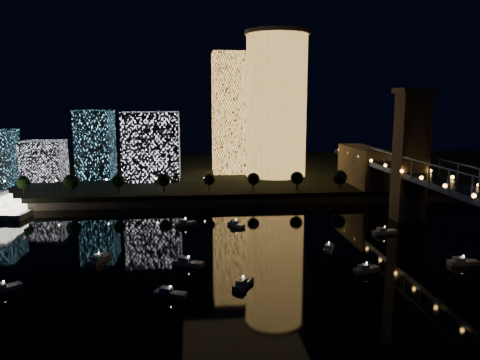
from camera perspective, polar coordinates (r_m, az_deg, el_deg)
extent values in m
plane|color=black|center=(127.88, 2.22, -11.19)|extent=(520.00, 520.00, 0.00)
cube|color=black|center=(282.08, -2.23, 0.95)|extent=(420.00, 160.00, 5.00)
cube|color=#6B5E4C|center=(205.75, -0.91, -2.64)|extent=(420.00, 6.00, 3.00)
cylinder|color=#FFB351|center=(252.14, 4.44, 8.89)|extent=(32.00, 32.00, 73.92)
cylinder|color=#6B5E4C|center=(254.42, 4.56, 17.47)|extent=(34.00, 34.00, 2.00)
cube|color=#FFB351|center=(263.80, -1.09, 8.13)|extent=(20.83, 20.83, 66.28)
cube|color=silver|center=(245.12, -10.70, 4.12)|extent=(28.10, 23.77, 34.58)
cube|color=#5CCCF9|center=(258.70, -17.20, 4.23)|extent=(17.67, 22.97, 35.34)
cube|color=silver|center=(259.51, -22.80, 2.22)|extent=(20.08, 18.26, 20.08)
cube|color=#6B5E4C|center=(188.28, 20.08, 2.55)|extent=(11.00, 9.00, 48.00)
cube|color=#6B5E4C|center=(187.05, 20.54, 10.17)|extent=(13.00, 11.00, 2.00)
cube|color=navy|center=(142.45, 26.96, 0.33)|extent=(0.50, 150.00, 0.50)
cube|color=#6B5E4C|center=(235.53, 14.67, 1.10)|extent=(12.00, 40.00, 23.00)
cube|color=navy|center=(153.07, 24.46, -0.22)|extent=(0.50, 0.50, 7.00)
cube|color=navy|center=(173.95, 20.53, 1.14)|extent=(0.50, 0.50, 7.00)
cube|color=navy|center=(195.55, 17.46, 2.20)|extent=(0.50, 0.50, 7.00)
sphere|color=#FFA238|center=(143.03, 26.63, -1.72)|extent=(1.20, 1.20, 1.20)
sphere|color=#FFA238|center=(182.00, 19.12, 1.04)|extent=(1.20, 1.20, 1.20)
sphere|color=#FFA238|center=(223.25, 14.32, 2.80)|extent=(1.20, 1.20, 1.20)
cube|color=silver|center=(171.37, -0.48, -5.50)|extent=(6.06, 7.26, 1.20)
cube|color=silver|center=(171.88, -0.71, -5.07)|extent=(3.00, 3.16, 1.00)
sphere|color=white|center=(170.85, -0.48, -4.85)|extent=(0.36, 0.36, 0.36)
cube|color=silver|center=(147.22, 25.54, -9.07)|extent=(8.41, 2.83, 1.20)
cube|color=silver|center=(146.27, 25.14, -8.71)|extent=(2.97, 2.23, 1.00)
sphere|color=white|center=(146.61, 25.60, -8.33)|extent=(0.36, 0.36, 0.36)
cube|color=silver|center=(147.48, 10.75, -8.23)|extent=(5.26, 7.76, 1.20)
cube|color=silver|center=(146.09, 10.70, -7.95)|extent=(2.84, 3.17, 1.00)
sphere|color=white|center=(146.88, 10.78, -7.48)|extent=(0.36, 0.36, 0.36)
cube|color=silver|center=(114.19, -8.46, -13.62)|extent=(8.06, 5.13, 1.20)
cube|color=silver|center=(114.21, -9.01, -13.03)|extent=(3.24, 2.85, 1.00)
sphere|color=white|center=(113.41, -8.48, -12.70)|extent=(0.36, 0.36, 0.36)
cube|color=silver|center=(129.13, -26.81, -11.78)|extent=(7.72, 7.58, 1.20)
sphere|color=white|center=(128.45, -26.88, -10.95)|extent=(0.36, 0.36, 0.36)
cube|color=silver|center=(169.95, 17.22, -6.08)|extent=(8.81, 4.15, 1.20)
cube|color=silver|center=(168.98, 16.87, -5.76)|extent=(3.30, 2.69, 1.00)
sphere|color=white|center=(169.43, 17.25, -5.43)|extent=(0.36, 0.36, 0.36)
cube|color=silver|center=(133.52, -6.28, -10.05)|extent=(9.07, 6.38, 1.20)
cube|color=silver|center=(133.72, -6.80, -9.53)|extent=(3.75, 3.39, 1.00)
sphere|color=white|center=(132.85, -6.29, -9.23)|extent=(0.36, 0.36, 0.36)
cube|color=silver|center=(118.76, 0.39, -12.57)|extent=(6.05, 7.79, 1.20)
cube|color=silver|center=(117.38, 0.14, -12.26)|extent=(3.08, 3.31, 1.00)
sphere|color=white|center=(118.01, 0.39, -11.67)|extent=(0.36, 0.36, 0.36)
cube|color=silver|center=(141.66, -16.80, -9.24)|extent=(5.56, 9.54, 1.20)
cube|color=silver|center=(140.19, -17.09, -8.98)|extent=(3.23, 3.75, 1.00)
sphere|color=white|center=(141.04, -16.84, -8.47)|extent=(0.36, 0.36, 0.36)
cube|color=silver|center=(132.38, 15.16, -10.52)|extent=(7.66, 4.78, 1.20)
cube|color=silver|center=(131.31, 14.82, -10.16)|extent=(3.06, 2.68, 1.00)
sphere|color=white|center=(131.71, 15.20, -9.70)|extent=(0.36, 0.36, 0.36)
cube|color=silver|center=(174.52, -6.66, -5.28)|extent=(8.30, 4.79, 1.20)
cube|color=silver|center=(173.92, -7.04, -4.97)|extent=(3.26, 2.79, 1.00)
sphere|color=white|center=(174.01, -6.67, -4.65)|extent=(0.36, 0.36, 0.36)
cylinder|color=black|center=(222.30, -24.85, -1.18)|extent=(0.70, 0.70, 4.00)
sphere|color=black|center=(221.72, -24.92, -0.29)|extent=(5.69, 5.69, 5.69)
cylinder|color=black|center=(216.53, -19.85, -1.12)|extent=(0.70, 0.70, 4.00)
sphere|color=black|center=(215.93, -19.90, -0.21)|extent=(6.62, 6.62, 6.62)
cylinder|color=black|center=(212.49, -14.62, -1.05)|extent=(0.70, 0.70, 4.00)
sphere|color=black|center=(211.88, -14.66, -0.12)|extent=(5.40, 5.40, 5.40)
cylinder|color=black|center=(210.28, -9.23, -0.97)|extent=(0.70, 0.70, 4.00)
sphere|color=black|center=(209.66, -9.25, -0.03)|extent=(5.53, 5.53, 5.53)
cylinder|color=black|center=(209.96, -3.77, -0.88)|extent=(0.70, 0.70, 4.00)
sphere|color=black|center=(209.34, -3.78, 0.06)|extent=(5.09, 5.09, 5.09)
cylinder|color=black|center=(211.54, 1.65, -0.78)|extent=(0.70, 0.70, 4.00)
sphere|color=black|center=(210.93, 1.66, 0.16)|extent=(5.52, 5.52, 5.52)
cylinder|color=black|center=(214.98, 6.95, -0.68)|extent=(0.70, 0.70, 4.00)
sphere|color=black|center=(214.38, 6.97, 0.24)|extent=(5.95, 5.95, 5.95)
cylinder|color=black|center=(220.19, 12.03, -0.57)|extent=(0.70, 0.70, 4.00)
sphere|color=black|center=(219.60, 12.06, 0.33)|extent=(6.54, 6.54, 6.54)
cylinder|color=black|center=(231.21, -26.72, -0.80)|extent=(0.24, 0.24, 5.00)
sphere|color=#FFCC7F|center=(230.76, -26.78, -0.11)|extent=(0.70, 0.70, 0.70)
cylinder|color=black|center=(224.22, -21.47, -0.73)|extent=(0.24, 0.24, 5.00)
sphere|color=#FFCC7F|center=(223.76, -21.52, -0.02)|extent=(0.70, 0.70, 0.70)
cylinder|color=black|center=(219.22, -15.93, -0.65)|extent=(0.24, 0.24, 5.00)
sphere|color=#FFCC7F|center=(218.75, -15.97, 0.07)|extent=(0.70, 0.70, 0.70)
cylinder|color=black|center=(216.36, -10.19, -0.56)|extent=(0.24, 0.24, 5.00)
sphere|color=#FFCC7F|center=(215.88, -10.21, 0.17)|extent=(0.70, 0.70, 0.70)
cylinder|color=black|center=(215.72, -4.36, -0.46)|extent=(0.24, 0.24, 5.00)
sphere|color=#FFCC7F|center=(215.24, -4.37, 0.27)|extent=(0.70, 0.70, 0.70)
cylinder|color=black|center=(217.31, 1.45, -0.36)|extent=(0.24, 0.24, 5.00)
sphere|color=#FFCC7F|center=(216.83, 1.45, 0.37)|extent=(0.70, 0.70, 0.70)
cylinder|color=black|center=(221.09, 7.12, -0.26)|extent=(0.24, 0.24, 5.00)
sphere|color=#FFCC7F|center=(220.62, 7.13, 0.46)|extent=(0.70, 0.70, 0.70)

